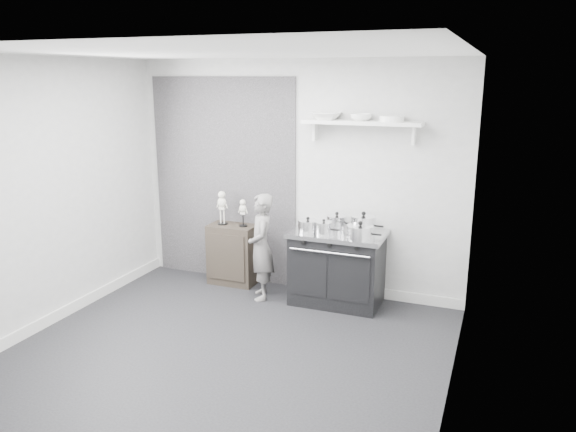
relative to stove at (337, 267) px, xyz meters
The scene contains 16 objects.
ground 1.65m from the stove, 112.71° to the right, with size 4.00×4.00×0.00m, color black.
room_shell 1.93m from the stove, 118.04° to the right, with size 4.02×3.62×2.71m.
wall_shelf 1.61m from the stove, 47.77° to the left, with size 1.30×0.26×0.24m.
stove is the anchor object (origin of this frame).
side_cabinet 1.38m from the stove, behind, with size 0.57×0.33×0.74m, color black.
child 0.89m from the stove, 168.31° to the right, with size 0.45×0.29×1.23m, color slate.
pot_front_left 0.58m from the stove, 158.87° to the right, with size 0.31×0.22×0.17m.
pot_back_left 0.51m from the stove, 111.29° to the left, with size 0.32×0.24×0.19m.
pot_back_right 0.58m from the stove, 15.98° to the left, with size 0.37×0.28×0.24m.
pot_front_right 0.60m from the stove, 31.68° to the right, with size 0.37×0.28×0.20m.
pot_front_center 0.52m from the stove, 125.80° to the right, with size 0.27×0.18×0.17m.
skeleton_full 1.61m from the stove, behind, with size 0.13×0.09×0.48m, color beige, non-canonical shape.
skeleton_torso 1.33m from the stove, behind, with size 0.11×0.07×0.38m, color beige, non-canonical shape.
bowl_large 1.69m from the stove, 138.27° to the left, with size 0.33×0.33×0.08m, color white.
bowl_small 1.68m from the stove, 48.40° to the left, with size 0.23×0.23×0.07m, color white.
plate_stack 1.74m from the stove, 21.09° to the left, with size 0.26×0.26×0.06m, color white.
Camera 1 is at (2.27, -4.28, 2.51)m, focal length 35.00 mm.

